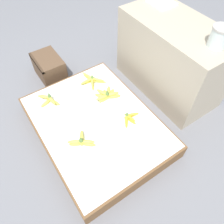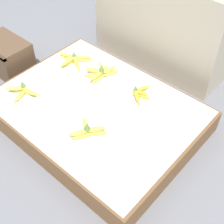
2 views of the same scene
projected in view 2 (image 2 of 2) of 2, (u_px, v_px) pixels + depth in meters
name	position (u px, v px, depth m)	size (l,w,h in m)	color
ground_plane	(97.00, 123.00, 2.11)	(10.00, 10.00, 0.00)	slate
display_platform	(97.00, 114.00, 2.05)	(1.27, 0.96, 0.17)	brown
back_vendor_table	(170.00, 17.00, 2.38)	(1.06, 0.54, 0.73)	tan
wooden_crate	(7.00, 56.00, 2.42)	(0.38, 0.26, 0.26)	brown
banana_bunch_front_left	(23.00, 91.00, 2.04)	(0.22, 0.17, 0.10)	#DBCC4C
banana_bunch_front_midright	(87.00, 130.00, 1.80)	(0.18, 0.20, 0.11)	gold
banana_bunch_middle_left	(74.00, 60.00, 2.28)	(0.26, 0.24, 0.09)	#DBCC4C
banana_bunch_middle_midleft	(100.00, 72.00, 2.17)	(0.18, 0.24, 0.11)	#DBCC4C
banana_bunch_middle_midright	(139.00, 93.00, 2.03)	(0.14, 0.19, 0.09)	gold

